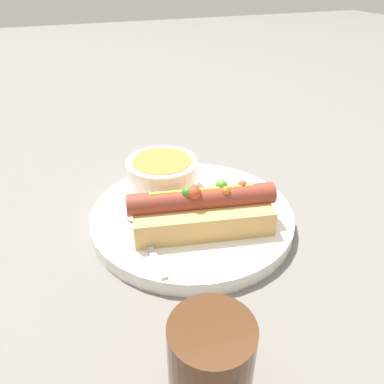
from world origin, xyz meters
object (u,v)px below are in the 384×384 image
object	(u,v)px
spoon	(139,225)
drinking_glass	(210,375)
hot_dog	(201,210)
soup_bowl	(162,173)

from	to	relation	value
spoon	drinking_glass	bearing A→B (deg)	177.41
spoon	hot_dog	bearing A→B (deg)	-109.84
soup_bowl	drinking_glass	distance (m)	0.33
drinking_glass	hot_dog	bearing A→B (deg)	69.96
hot_dog	spoon	world-z (taller)	hot_dog
soup_bowl	hot_dog	bearing A→B (deg)	-79.26
soup_bowl	drinking_glass	xyz separation A→B (m)	(-0.06, -0.33, 0.01)
hot_dog	spoon	bearing A→B (deg)	173.50
hot_dog	soup_bowl	size ratio (longest dim) A/B	1.79
hot_dog	drinking_glass	bearing A→B (deg)	-99.01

